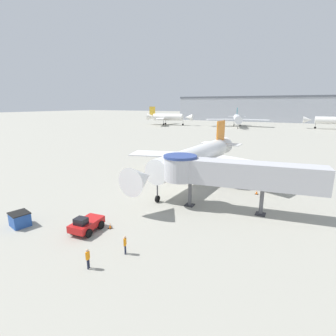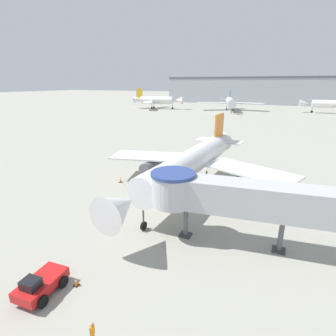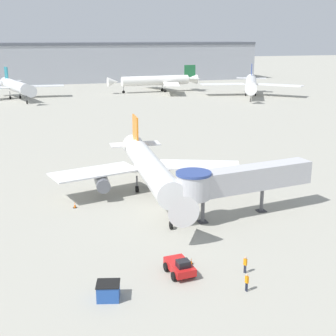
% 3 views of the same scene
% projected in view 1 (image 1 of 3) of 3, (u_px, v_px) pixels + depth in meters
% --- Properties ---
extents(ground_plane, '(800.00, 800.00, 0.00)m').
position_uv_depth(ground_plane, '(181.00, 189.00, 39.31)').
color(ground_plane, '#9E9B8E').
extents(main_airplane, '(27.28, 31.43, 9.22)m').
position_uv_depth(main_airplane, '(196.00, 157.00, 42.81)').
color(main_airplane, white).
rests_on(main_airplane, ground_plane).
extents(jet_bridge, '(18.24, 5.66, 6.33)m').
position_uv_depth(jet_bridge, '(228.00, 173.00, 30.32)').
color(jet_bridge, '#B7B7BC').
rests_on(jet_bridge, ground_plane).
extents(pushback_tug_red, '(2.45, 3.64, 1.72)m').
position_uv_depth(pushback_tug_red, '(86.00, 224.00, 25.97)').
color(pushback_tug_red, red).
rests_on(pushback_tug_red, ground_plane).
extents(service_container_blue, '(2.33, 2.18, 1.46)m').
position_uv_depth(service_container_blue, '(20.00, 219.00, 27.20)').
color(service_container_blue, '#234C9E').
rests_on(service_container_blue, ground_plane).
extents(traffic_cone_port_wing, '(0.46, 0.46, 0.75)m').
position_uv_depth(traffic_cone_port_wing, '(138.00, 173.00, 46.93)').
color(traffic_cone_port_wing, black).
rests_on(traffic_cone_port_wing, ground_plane).
extents(traffic_cone_starboard_wing, '(0.42, 0.42, 0.70)m').
position_uv_depth(traffic_cone_starboard_wing, '(257.00, 192.00, 36.85)').
color(traffic_cone_starboard_wing, black).
rests_on(traffic_cone_starboard_wing, ground_plane).
extents(traffic_cone_near_nose, '(0.37, 0.37, 0.62)m').
position_uv_depth(traffic_cone_near_nose, '(110.00, 226.00, 26.72)').
color(traffic_cone_near_nose, black).
rests_on(traffic_cone_near_nose, ground_plane).
extents(ground_crew_marshaller, '(0.25, 0.35, 1.66)m').
position_uv_depth(ground_crew_marshaller, '(88.00, 257.00, 20.03)').
color(ground_crew_marshaller, '#1E2338').
rests_on(ground_crew_marshaller, ground_plane).
extents(ground_crew_wing_walker, '(0.29, 0.36, 1.65)m').
position_uv_depth(ground_crew_wing_walker, '(125.00, 244.00, 22.03)').
color(ground_crew_wing_walker, '#1E2338').
rests_on(ground_crew_wing_walker, ground_plane).
extents(background_jet_teal_tail, '(34.28, 33.53, 10.34)m').
position_uv_depth(background_jet_teal_tail, '(237.00, 119.00, 145.51)').
color(background_jet_teal_tail, silver).
rests_on(background_jet_teal_tail, ground_plane).
extents(background_jet_gold_tail, '(28.90, 27.71, 10.93)m').
position_uv_depth(background_jet_gold_tail, '(167.00, 117.00, 158.09)').
color(background_jet_gold_tail, white).
rests_on(background_jet_gold_tail, ground_plane).
extents(terminal_building, '(170.62, 25.80, 18.03)m').
position_uv_depth(terminal_building, '(298.00, 109.00, 183.66)').
color(terminal_building, '#999EA8').
rests_on(terminal_building, ground_plane).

